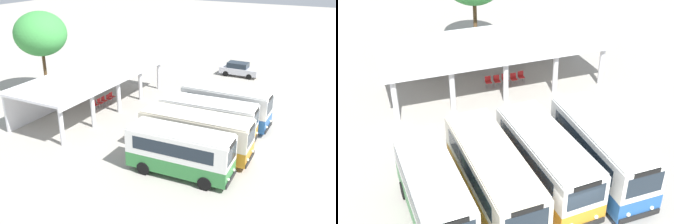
# 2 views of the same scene
# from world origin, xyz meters

# --- Properties ---
(city_bus_nearest_orange) EXTENTS (2.54, 6.98, 3.11)m
(city_bus_nearest_orange) POSITION_xyz_m (-5.61, 3.70, 1.72)
(city_bus_nearest_orange) COLOR black
(city_bus_nearest_orange) RESTS_ON ground
(city_bus_second_in_row) EXTENTS (2.67, 8.03, 3.08)m
(city_bus_second_in_row) POSITION_xyz_m (-2.70, 3.90, 1.72)
(city_bus_second_in_row) COLOR black
(city_bus_second_in_row) RESTS_ON ground
(city_bus_middle_cream) EXTENTS (2.75, 7.53, 3.04)m
(city_bus_middle_cream) POSITION_xyz_m (0.21, 4.14, 1.69)
(city_bus_middle_cream) COLOR black
(city_bus_middle_cream) RESTS_ON ground
(city_bus_fourth_amber) EXTENTS (2.43, 7.31, 3.24)m
(city_bus_fourth_amber) POSITION_xyz_m (3.11, 3.75, 1.79)
(city_bus_fourth_amber) COLOR black
(city_bus_fourth_amber) RESTS_ON ground
(terminal_canopy) EXTENTS (16.11, 6.34, 3.40)m
(terminal_canopy) POSITION_xyz_m (1.41, 16.51, 2.67)
(terminal_canopy) COLOR silver
(terminal_canopy) RESTS_ON ground
(waiting_chair_end_by_column) EXTENTS (0.46, 0.46, 0.86)m
(waiting_chair_end_by_column) POSITION_xyz_m (0.90, 15.56, 0.52)
(waiting_chair_end_by_column) COLOR slate
(waiting_chair_end_by_column) RESTS_ON ground
(waiting_chair_second_from_end) EXTENTS (0.46, 0.46, 0.86)m
(waiting_chair_second_from_end) POSITION_xyz_m (1.54, 15.51, 0.52)
(waiting_chair_second_from_end) COLOR slate
(waiting_chair_second_from_end) RESTS_ON ground
(waiting_chair_middle_seat) EXTENTS (0.46, 0.46, 0.86)m
(waiting_chair_middle_seat) POSITION_xyz_m (2.18, 15.53, 0.52)
(waiting_chair_middle_seat) COLOR slate
(waiting_chair_middle_seat) RESTS_ON ground
(waiting_chair_fourth_seat) EXTENTS (0.46, 0.46, 0.86)m
(waiting_chair_fourth_seat) POSITION_xyz_m (2.82, 15.41, 0.52)
(waiting_chair_fourth_seat) COLOR slate
(waiting_chair_fourth_seat) RESTS_ON ground
(waiting_chair_fifth_seat) EXTENTS (0.46, 0.46, 0.86)m
(waiting_chair_fifth_seat) POSITION_xyz_m (3.45, 15.53, 0.52)
(waiting_chair_fifth_seat) COLOR slate
(waiting_chair_fifth_seat) RESTS_ON ground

